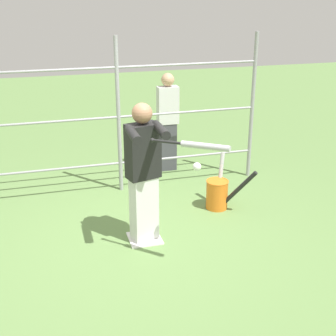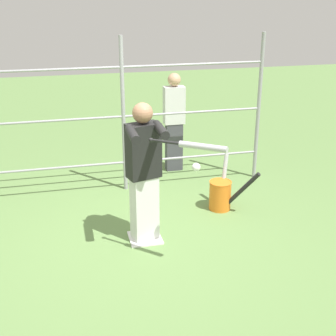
{
  "view_description": "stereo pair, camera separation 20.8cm",
  "coord_description": "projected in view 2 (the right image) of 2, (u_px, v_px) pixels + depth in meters",
  "views": [
    {
      "loc": [
        1.13,
        5.05,
        2.99
      ],
      "look_at": [
        -0.25,
        0.2,
        1.01
      ],
      "focal_mm": 50.0,
      "sensor_mm": 36.0,
      "label": 1
    },
    {
      "loc": [
        0.93,
        5.1,
        2.99
      ],
      "look_at": [
        -0.25,
        0.2,
        1.01
      ],
      "focal_mm": 50.0,
      "sensor_mm": 36.0,
      "label": 2
    }
  ],
  "objects": [
    {
      "name": "softball_in_flight",
      "position": [
        196.0,
        167.0,
        5.17
      ],
      "size": [
        0.1,
        0.1,
        0.1
      ],
      "color": "white"
    },
    {
      "name": "fence_backstop",
      "position": [
        123.0,
        116.0,
        6.93
      ],
      "size": [
        4.37,
        0.06,
        2.34
      ],
      "color": "#939399",
      "rests_on": "ground"
    },
    {
      "name": "home_plate",
      "position": [
        145.0,
        238.0,
        5.9
      ],
      "size": [
        0.4,
        0.4,
        0.02
      ],
      "color": "white",
      "rests_on": "ground"
    },
    {
      "name": "bat_bucket",
      "position": [
        221.0,
        194.0,
        6.62
      ],
      "size": [
        0.59,
        0.66,
        0.77
      ],
      "color": "orange",
      "rests_on": "ground"
    },
    {
      "name": "bystander_behind_fence",
      "position": [
        174.0,
        121.0,
        7.82
      ],
      "size": [
        0.34,
        0.21,
        1.67
      ],
      "color": "#3F3F47",
      "rests_on": "ground"
    },
    {
      "name": "baseball_bat_swinging",
      "position": [
        196.0,
        146.0,
        4.7
      ],
      "size": [
        0.68,
        0.64,
        0.1
      ],
      "color": "black"
    },
    {
      "name": "batter",
      "position": [
        144.0,
        169.0,
        5.55
      ],
      "size": [
        0.44,
        0.67,
        1.75
      ],
      "color": "silver",
      "rests_on": "ground"
    },
    {
      "name": "ground_plane",
      "position": [
        145.0,
        239.0,
        5.91
      ],
      "size": [
        24.0,
        24.0,
        0.0
      ],
      "primitive_type": "plane",
      "color": "#608447"
    }
  ]
}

